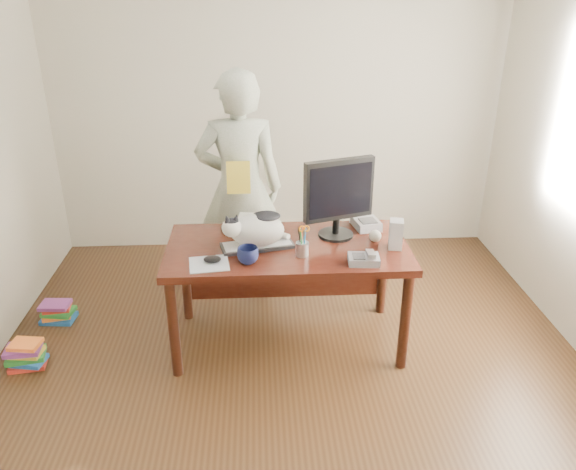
% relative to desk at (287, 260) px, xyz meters
% --- Properties ---
extents(room, '(4.50, 4.50, 4.50)m').
position_rel_desk_xyz_m(room, '(0.00, -0.68, 0.75)').
color(room, black).
rests_on(room, ground).
extents(desk, '(1.60, 0.80, 0.75)m').
position_rel_desk_xyz_m(desk, '(0.00, 0.00, 0.00)').
color(desk, black).
rests_on(desk, ground).
extents(keyboard, '(0.50, 0.27, 0.03)m').
position_rel_desk_xyz_m(keyboard, '(-0.20, -0.09, 0.16)').
color(keyboard, black).
rests_on(keyboard, desk).
extents(cat, '(0.46, 0.30, 0.26)m').
position_rel_desk_xyz_m(cat, '(-0.21, -0.10, 0.28)').
color(cat, silver).
rests_on(cat, keyboard).
extents(monitor, '(0.48, 0.30, 0.55)m').
position_rel_desk_xyz_m(monitor, '(0.35, 0.04, 0.46)').
color(monitor, black).
rests_on(monitor, desk).
extents(pen_cup, '(0.09, 0.09, 0.21)m').
position_rel_desk_xyz_m(pen_cup, '(0.09, -0.23, 0.21)').
color(pen_cup, '#9C9CA2').
rests_on(pen_cup, desk).
extents(mousepad, '(0.27, 0.25, 0.01)m').
position_rel_desk_xyz_m(mousepad, '(-0.50, -0.32, 0.15)').
color(mousepad, silver).
rests_on(mousepad, desk).
extents(mouse, '(0.12, 0.08, 0.04)m').
position_rel_desk_xyz_m(mouse, '(-0.48, -0.30, 0.17)').
color(mouse, black).
rests_on(mouse, mousepad).
extents(coffee_mug, '(0.19, 0.19, 0.11)m').
position_rel_desk_xyz_m(coffee_mug, '(-0.26, -0.31, 0.20)').
color(coffee_mug, black).
rests_on(coffee_mug, desk).
extents(phone, '(0.20, 0.16, 0.09)m').
position_rel_desk_xyz_m(phone, '(0.46, -0.35, 0.18)').
color(phone, slate).
rests_on(phone, desk).
extents(speaker, '(0.10, 0.11, 0.19)m').
position_rel_desk_xyz_m(speaker, '(0.70, -0.15, 0.25)').
color(speaker, gray).
rests_on(speaker, desk).
extents(baseball, '(0.08, 0.08, 0.08)m').
position_rel_desk_xyz_m(baseball, '(0.59, -0.05, 0.19)').
color(baseball, beige).
rests_on(baseball, desk).
extents(book_stack, '(0.24, 0.20, 0.08)m').
position_rel_desk_xyz_m(book_stack, '(-0.25, 0.26, 0.18)').
color(book_stack, '#451512').
rests_on(book_stack, desk).
extents(calculator, '(0.20, 0.25, 0.07)m').
position_rel_desk_xyz_m(calculator, '(0.57, 0.19, 0.18)').
color(calculator, slate).
rests_on(calculator, desk).
extents(person, '(0.66, 0.44, 1.80)m').
position_rel_desk_xyz_m(person, '(-0.33, 0.63, 0.30)').
color(person, beige).
rests_on(person, ground).
extents(held_book, '(0.17, 0.10, 0.24)m').
position_rel_desk_xyz_m(held_book, '(-0.33, 0.46, 0.45)').
color(held_book, gold).
rests_on(held_book, person).
extents(book_pile_a, '(0.27, 0.22, 0.18)m').
position_rel_desk_xyz_m(book_pile_a, '(-1.75, -0.28, -0.51)').
color(book_pile_a, red).
rests_on(book_pile_a, ground).
extents(book_pile_b, '(0.26, 0.20, 0.15)m').
position_rel_desk_xyz_m(book_pile_b, '(-1.72, 0.27, -0.53)').
color(book_pile_b, '#1B58A6').
rests_on(book_pile_b, ground).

